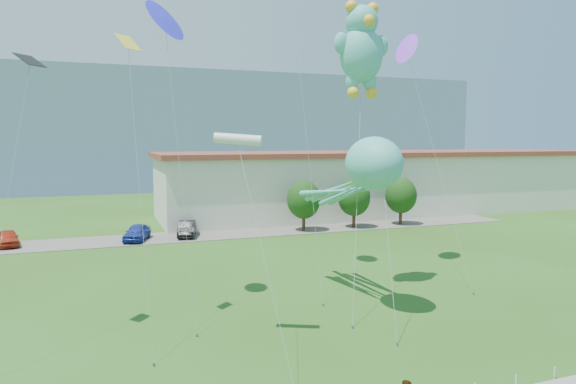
{
  "coord_description": "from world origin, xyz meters",
  "views": [
    {
      "loc": [
        -10.14,
        -16.48,
        9.76
      ],
      "look_at": [
        -1.24,
        8.0,
        7.1
      ],
      "focal_mm": 32.0,
      "sensor_mm": 36.0,
      "label": 1
    }
  ],
  "objects_px": {
    "parked_car_red": "(8,238)",
    "parked_car_blue": "(137,232)",
    "octopus_kite": "(363,175)",
    "teddy_bear_kite": "(362,48)",
    "parked_car_black": "(187,229)",
    "warehouse": "(386,181)"
  },
  "relations": [
    {
      "from": "warehouse",
      "to": "parked_car_black",
      "type": "distance_m",
      "value": 29.9
    },
    {
      "from": "teddy_bear_kite",
      "to": "parked_car_blue",
      "type": "bearing_deg",
      "value": 119.59
    },
    {
      "from": "parked_car_red",
      "to": "parked_car_blue",
      "type": "height_order",
      "value": "parked_car_blue"
    },
    {
      "from": "parked_car_red",
      "to": "teddy_bear_kite",
      "type": "bearing_deg",
      "value": -55.43
    },
    {
      "from": "warehouse",
      "to": "parked_car_blue",
      "type": "bearing_deg",
      "value": -163.95
    },
    {
      "from": "parked_car_red",
      "to": "parked_car_black",
      "type": "height_order",
      "value": "parked_car_black"
    },
    {
      "from": "warehouse",
      "to": "parked_car_black",
      "type": "bearing_deg",
      "value": -162.29
    },
    {
      "from": "teddy_bear_kite",
      "to": "warehouse",
      "type": "bearing_deg",
      "value": 56.62
    },
    {
      "from": "warehouse",
      "to": "parked_car_red",
      "type": "height_order",
      "value": "warehouse"
    },
    {
      "from": "parked_car_black",
      "to": "octopus_kite",
      "type": "height_order",
      "value": "octopus_kite"
    },
    {
      "from": "warehouse",
      "to": "parked_car_blue",
      "type": "distance_m",
      "value": 34.67
    },
    {
      "from": "octopus_kite",
      "to": "warehouse",
      "type": "bearing_deg",
      "value": 57.27
    },
    {
      "from": "octopus_kite",
      "to": "teddy_bear_kite",
      "type": "bearing_deg",
      "value": 64.86
    },
    {
      "from": "parked_car_red",
      "to": "parked_car_blue",
      "type": "bearing_deg",
      "value": -17.62
    },
    {
      "from": "parked_car_black",
      "to": "teddy_bear_kite",
      "type": "xyz_separation_m",
      "value": [
        7.58,
        -22.41,
        14.61
      ]
    },
    {
      "from": "parked_car_blue",
      "to": "teddy_bear_kite",
      "type": "height_order",
      "value": "teddy_bear_kite"
    },
    {
      "from": "parked_car_red",
      "to": "parked_car_blue",
      "type": "xyz_separation_m",
      "value": [
        11.28,
        -1.3,
        0.05
      ]
    },
    {
      "from": "parked_car_red",
      "to": "octopus_kite",
      "type": "distance_m",
      "value": 35.08
    },
    {
      "from": "octopus_kite",
      "to": "parked_car_black",
      "type": "bearing_deg",
      "value": 103.76
    },
    {
      "from": "parked_car_black",
      "to": "octopus_kite",
      "type": "bearing_deg",
      "value": -63.62
    },
    {
      "from": "octopus_kite",
      "to": "teddy_bear_kite",
      "type": "xyz_separation_m",
      "value": [
        1.38,
        2.93,
        7.72
      ]
    },
    {
      "from": "teddy_bear_kite",
      "to": "parked_car_red",
      "type": "bearing_deg",
      "value": 135.64
    }
  ]
}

